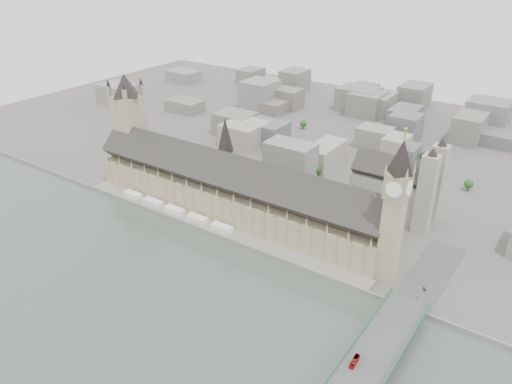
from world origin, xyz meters
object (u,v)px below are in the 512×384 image
Objects in this scene: westminster_bridge at (360,380)px; red_bus_north at (355,361)px; elizabeth_tower at (395,203)px; westminster_abbey at (397,188)px; car_approach at (424,290)px; victoria_tower at (129,122)px; palace_of_westminster at (232,190)px.

westminster_bridge is 32.66× the size of red_bus_north.
red_bus_north is (18.70, -91.34, -46.45)m from elizabeth_tower.
westminster_abbey reaches higher than car_approach.
westminster_abbey is at bearing 96.32° from car_approach.
elizabeth_tower is at bearing 134.62° from car_approach.
victoria_tower is at bearing 158.22° from westminster_bridge.
victoria_tower is (-122.00, 6.30, 32.50)m from palace_of_westminster.
westminster_bridge is (284.00, -113.50, -50.08)m from victoria_tower.
red_bus_north is at bearing -75.61° from westminster_abbey.
palace_of_westminster is 134.09m from westminster_abbey.
palace_of_westminster is 195.05m from westminster_bridge.
red_bus_north reaches higher than westminster_bridge.
red_bus_north is (278.70, -109.34, -43.57)m from victoria_tower.
palace_of_westminster is 26.63× the size of red_bus_north.
elizabeth_tower reaches higher than palace_of_westminster.
elizabeth_tower is at bearing -4.85° from palace_of_westminster.
westminster_bridge is at bearing -33.49° from palace_of_westminster.
red_bus_north is (45.77, -178.34, -13.44)m from westminster_abbey.
westminster_abbey is 114.55m from car_approach.
elizabeth_tower is 1.58× the size of westminster_abbey.
red_bus_north is at bearing -21.42° from victoria_tower.
westminster_abbey is 14.71× the size of car_approach.
westminster_abbey is at bearing 16.50° from victoria_tower.
palace_of_westminster is at bearing 146.51° from westminster_bridge.
palace_of_westminster reaches higher than westminster_bridge.
westminster_bridge is 70.33× the size of car_approach.
elizabeth_tower is at bearing -3.96° from victoria_tower.
palace_of_westminster is at bearing -145.83° from westminster_abbey.
victoria_tower is 10.05× the size of red_bus_north.
westminster_abbey is at bearing 105.64° from westminster_bridge.
palace_of_westminster is 57.34× the size of car_approach.
car_approach is at bearing -5.89° from victoria_tower.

